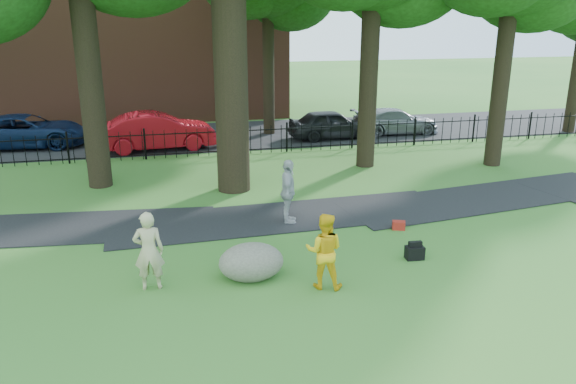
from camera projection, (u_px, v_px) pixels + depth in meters
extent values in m
plane|color=#2F6A25|center=(276.00, 278.00, 12.77)|extent=(120.00, 120.00, 0.00)
cube|color=black|center=(282.00, 217.00, 16.60)|extent=(36.07, 3.85, 0.03)
cube|color=black|center=(210.00, 136.00, 27.63)|extent=(80.00, 7.00, 0.02)
cube|color=black|center=(217.00, 132.00, 23.60)|extent=(44.00, 0.04, 0.04)
cube|color=black|center=(218.00, 151.00, 23.86)|extent=(44.00, 0.04, 0.04)
cube|color=brown|center=(123.00, 10.00, 32.39)|extent=(18.00, 8.00, 12.00)
cylinder|color=black|center=(229.00, 31.00, 17.68)|extent=(1.10, 1.10, 10.50)
cylinder|color=black|center=(87.00, 52.00, 18.32)|extent=(0.80, 0.80, 9.10)
cylinder|color=black|center=(369.00, 57.00, 21.04)|extent=(0.70, 0.70, 8.40)
cylinder|color=black|center=(503.00, 62.00, 21.23)|extent=(0.64, 0.64, 8.05)
imported|color=tan|center=(149.00, 251.00, 12.04)|extent=(0.67, 0.45, 1.78)
imported|color=yellow|center=(324.00, 251.00, 12.13)|extent=(1.01, 0.90, 1.71)
imported|color=#ABACB0|center=(288.00, 192.00, 15.89)|extent=(0.71, 1.17, 1.87)
ellipsoid|color=#696257|center=(251.00, 260.00, 12.70)|extent=(1.75, 1.52, 0.87)
cube|color=black|center=(415.00, 253.00, 13.74)|extent=(0.45, 0.30, 0.33)
cube|color=maroon|center=(399.00, 225.00, 15.65)|extent=(0.41, 0.33, 0.24)
imported|color=#AA0D17|center=(157.00, 131.00, 24.71)|extent=(5.16, 2.23, 1.65)
imported|color=#0D1E42|center=(26.00, 131.00, 25.17)|extent=(5.45, 2.75, 1.48)
imported|color=black|center=(331.00, 124.00, 26.97)|extent=(4.16, 1.78, 1.40)
imported|color=gray|center=(395.00, 121.00, 28.09)|extent=(4.39, 1.85, 1.27)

